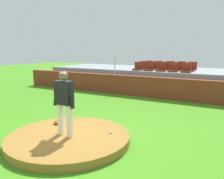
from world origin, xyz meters
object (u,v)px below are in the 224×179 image
(pitcher, at_px, (64,98))
(stadium_chair_8, at_px, (178,68))
(baseball, at_px, (111,132))
(stadium_chair_1, at_px, (149,68))
(stadium_chair_4, at_px, (186,70))
(stadium_chair_5, at_px, (143,67))
(stadium_chair_7, at_px, (166,68))
(stadium_chair_10, at_px, (149,66))
(stadium_chair_9, at_px, (190,68))
(stadium_chair_3, at_px, (173,69))
(stadium_chair_14, at_px, (192,67))
(stadium_chair_2, at_px, (161,69))
(stadium_chair_6, at_px, (154,67))
(stadium_chair_13, at_px, (181,67))
(stadium_chair_0, at_px, (138,68))
(stadium_chair_11, at_px, (159,66))
(fielding_glove, at_px, (57,122))
(stadium_chair_12, at_px, (170,67))

(pitcher, xyz_separation_m, stadium_chair_8, (0.78, 8.98, 0.22))
(baseball, relative_size, stadium_chair_1, 0.15)
(stadium_chair_1, bearing_deg, stadium_chair_8, -148.12)
(baseball, height_order, stadium_chair_1, stadium_chair_1)
(stadium_chair_8, bearing_deg, stadium_chair_4, 127.23)
(stadium_chair_5, relative_size, stadium_chair_7, 1.00)
(baseball, distance_m, stadium_chair_10, 9.54)
(stadium_chair_1, xyz_separation_m, stadium_chair_4, (2.13, -0.00, 0.00))
(pitcher, xyz_separation_m, stadium_chair_9, (1.47, 9.01, 0.22))
(stadium_chair_7, xyz_separation_m, stadium_chair_10, (-1.42, 0.86, 0.00))
(stadium_chair_3, height_order, stadium_chair_8, same)
(stadium_chair_14, bearing_deg, stadium_chair_10, 0.59)
(stadium_chair_2, xyz_separation_m, stadium_chair_9, (1.40, 0.89, 0.00))
(stadium_chair_9, distance_m, stadium_chair_14, 0.90)
(stadium_chair_6, bearing_deg, stadium_chair_13, -148.19)
(stadium_chair_0, relative_size, stadium_chair_7, 1.00)
(stadium_chair_1, relative_size, stadium_chair_8, 1.00)
(stadium_chair_6, bearing_deg, pitcher, 94.21)
(stadium_chair_3, height_order, stadium_chair_4, same)
(pitcher, relative_size, stadium_chair_4, 3.59)
(stadium_chair_4, bearing_deg, stadium_chair_1, -0.01)
(baseball, relative_size, stadium_chair_11, 0.15)
(baseball, height_order, stadium_chair_6, stadium_chair_6)
(stadium_chair_2, distance_m, stadium_chair_14, 2.25)
(stadium_chair_0, height_order, stadium_chair_5, same)
(baseball, relative_size, fielding_glove, 0.25)
(stadium_chair_12, bearing_deg, stadium_chair_7, 90.05)
(stadium_chair_1, bearing_deg, stadium_chair_3, -178.11)
(stadium_chair_14, bearing_deg, stadium_chair_5, 17.39)
(stadium_chair_0, relative_size, stadium_chair_10, 1.00)
(stadium_chair_11, bearing_deg, stadium_chair_10, -0.32)
(stadium_chair_14, bearing_deg, stadium_chair_3, 68.83)
(stadium_chair_14, bearing_deg, pitcher, 81.73)
(stadium_chair_9, bearing_deg, stadium_chair_3, 50.87)
(baseball, xyz_separation_m, stadium_chair_9, (0.46, 8.29, 1.22))
(fielding_glove, xyz_separation_m, stadium_chair_6, (0.21, 8.38, 1.21))
(stadium_chair_2, bearing_deg, fielding_glove, 82.81)
(stadium_chair_10, distance_m, stadium_chair_14, 2.79)
(stadium_chair_3, bearing_deg, stadium_chair_12, -68.96)
(stadium_chair_14, bearing_deg, stadium_chair_13, 1.81)
(stadium_chair_9, bearing_deg, fielding_glove, 74.38)
(stadium_chair_4, bearing_deg, baseball, 86.53)
(pitcher, height_order, stadium_chair_4, pitcher)
(stadium_chair_3, relative_size, stadium_chair_8, 1.00)
(stadium_chair_6, distance_m, stadium_chair_11, 0.87)
(stadium_chair_1, xyz_separation_m, stadium_chair_14, (2.11, 1.83, 0.00))
(stadium_chair_6, height_order, stadium_chair_12, same)
(baseball, relative_size, stadium_chair_2, 0.15)
(stadium_chair_10, bearing_deg, baseball, 104.48)
(stadium_chair_3, bearing_deg, stadium_chair_10, -39.79)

